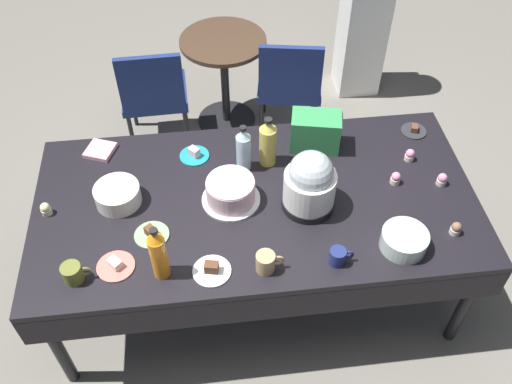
# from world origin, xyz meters

# --- Properties ---
(ground) EXTENTS (9.00, 9.00, 0.00)m
(ground) POSITION_xyz_m (0.00, 0.00, 0.00)
(ground) COLOR slate
(potluck_table) EXTENTS (2.20, 1.10, 0.75)m
(potluck_table) POSITION_xyz_m (0.00, 0.00, 0.69)
(potluck_table) COLOR black
(potluck_table) RESTS_ON ground
(frosted_layer_cake) EXTENTS (0.29, 0.29, 0.13)m
(frosted_layer_cake) POSITION_xyz_m (-0.12, 0.01, 0.81)
(frosted_layer_cake) COLOR silver
(frosted_layer_cake) RESTS_ON potluck_table
(slow_cooker) EXTENTS (0.26, 0.26, 0.33)m
(slow_cooker) POSITION_xyz_m (0.25, -0.07, 0.90)
(slow_cooker) COLOR black
(slow_cooker) RESTS_ON potluck_table
(glass_salad_bowl) EXTENTS (0.22, 0.22, 0.09)m
(glass_salad_bowl) POSITION_xyz_m (0.64, -0.37, 0.79)
(glass_salad_bowl) COLOR #B2C6BC
(glass_salad_bowl) RESTS_ON potluck_table
(ceramic_snack_bowl) EXTENTS (0.22, 0.22, 0.10)m
(ceramic_snack_bowl) POSITION_xyz_m (-0.67, 0.06, 0.80)
(ceramic_snack_bowl) COLOR silver
(ceramic_snack_bowl) RESTS_ON potluck_table
(dessert_plate_sage) EXTENTS (0.17, 0.17, 0.05)m
(dessert_plate_sage) POSITION_xyz_m (-0.51, -0.17, 0.76)
(dessert_plate_sage) COLOR #8CA87F
(dessert_plate_sage) RESTS_ON potluck_table
(dessert_plate_white) EXTENTS (0.17, 0.17, 0.06)m
(dessert_plate_white) POSITION_xyz_m (-0.25, -0.41, 0.76)
(dessert_plate_white) COLOR white
(dessert_plate_white) RESTS_ON potluck_table
(dessert_plate_charcoal) EXTENTS (0.14, 0.14, 0.04)m
(dessert_plate_charcoal) POSITION_xyz_m (0.93, 0.40, 0.76)
(dessert_plate_charcoal) COLOR #2D2D33
(dessert_plate_charcoal) RESTS_ON potluck_table
(dessert_plate_coral) EXTENTS (0.17, 0.17, 0.05)m
(dessert_plate_coral) POSITION_xyz_m (-0.67, -0.33, 0.76)
(dessert_plate_coral) COLOR #E07266
(dessert_plate_coral) RESTS_ON potluck_table
(dessert_plate_teal) EXTENTS (0.16, 0.16, 0.06)m
(dessert_plate_teal) POSITION_xyz_m (-0.29, 0.34, 0.76)
(dessert_plate_teal) COLOR teal
(dessert_plate_teal) RESTS_ON potluck_table
(cupcake_cocoa) EXTENTS (0.05, 0.05, 0.07)m
(cupcake_cocoa) POSITION_xyz_m (0.72, 0.03, 0.78)
(cupcake_cocoa) COLOR beige
(cupcake_cocoa) RESTS_ON potluck_table
(cupcake_mint) EXTENTS (0.05, 0.05, 0.07)m
(cupcake_mint) POSITION_xyz_m (0.95, -0.01, 0.78)
(cupcake_mint) COLOR beige
(cupcake_mint) RESTS_ON potluck_table
(cupcake_lemon) EXTENTS (0.05, 0.05, 0.07)m
(cupcake_lemon) POSITION_xyz_m (0.84, 0.18, 0.78)
(cupcake_lemon) COLOR beige
(cupcake_lemon) RESTS_ON potluck_table
(cupcake_rose) EXTENTS (0.05, 0.05, 0.07)m
(cupcake_rose) POSITION_xyz_m (-1.02, 0.02, 0.78)
(cupcake_rose) COLOR beige
(cupcake_rose) RESTS_ON potluck_table
(cupcake_berry) EXTENTS (0.05, 0.05, 0.07)m
(cupcake_berry) POSITION_xyz_m (0.90, -0.32, 0.78)
(cupcake_berry) COLOR beige
(cupcake_berry) RESTS_ON potluck_table
(soda_bottle_ginger_ale) EXTENTS (0.09, 0.09, 0.29)m
(soda_bottle_ginger_ale) POSITION_xyz_m (0.09, 0.26, 0.88)
(soda_bottle_ginger_ale) COLOR gold
(soda_bottle_ginger_ale) RESTS_ON potluck_table
(soda_bottle_water) EXTENTS (0.08, 0.08, 0.27)m
(soda_bottle_water) POSITION_xyz_m (-0.04, 0.23, 0.88)
(soda_bottle_water) COLOR silver
(soda_bottle_water) RESTS_ON potluck_table
(soda_bottle_orange_juice) EXTENTS (0.08, 0.08, 0.31)m
(soda_bottle_orange_juice) POSITION_xyz_m (-0.46, -0.39, 0.89)
(soda_bottle_orange_juice) COLOR orange
(soda_bottle_orange_juice) RESTS_ON potluck_table
(coffee_mug_tan) EXTENTS (0.13, 0.09, 0.10)m
(coffee_mug_tan) POSITION_xyz_m (-0.00, -0.42, 0.80)
(coffee_mug_tan) COLOR tan
(coffee_mug_tan) RESTS_ON potluck_table
(coffee_mug_navy) EXTENTS (0.11, 0.07, 0.08)m
(coffee_mug_navy) POSITION_xyz_m (0.32, -0.42, 0.79)
(coffee_mug_navy) COLOR navy
(coffee_mug_navy) RESTS_ON potluck_table
(coffee_mug_olive) EXTENTS (0.13, 0.09, 0.09)m
(coffee_mug_olive) POSITION_xyz_m (-0.85, -0.38, 0.80)
(coffee_mug_olive) COLOR olive
(coffee_mug_olive) RESTS_ON potluck_table
(soda_carton) EXTENTS (0.29, 0.21, 0.20)m
(soda_carton) POSITION_xyz_m (0.36, 0.35, 0.85)
(soda_carton) COLOR #338C4C
(soda_carton) RESTS_ON potluck_table
(paper_napkin_stack) EXTENTS (0.18, 0.18, 0.02)m
(paper_napkin_stack) POSITION_xyz_m (-0.79, 0.44, 0.76)
(paper_napkin_stack) COLOR pink
(paper_napkin_stack) RESTS_ON potluck_table
(maroon_chair_left) EXTENTS (0.45, 0.45, 0.85)m
(maroon_chair_left) POSITION_xyz_m (-0.55, 1.28, 0.49)
(maroon_chair_left) COLOR navy
(maroon_chair_left) RESTS_ON ground
(maroon_chair_right) EXTENTS (0.51, 0.51, 0.85)m
(maroon_chair_right) POSITION_xyz_m (0.39, 1.28, 0.49)
(maroon_chair_right) COLOR navy
(maroon_chair_right) RESTS_ON ground
(round_cafe_table) EXTENTS (0.60, 0.60, 0.72)m
(round_cafe_table) POSITION_xyz_m (-0.05, 1.51, 0.50)
(round_cafe_table) COLOR #473323
(round_cafe_table) RESTS_ON ground
(water_cooler) EXTENTS (0.32, 0.32, 1.24)m
(water_cooler) POSITION_xyz_m (1.04, 1.84, 0.59)
(water_cooler) COLOR silver
(water_cooler) RESTS_ON ground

